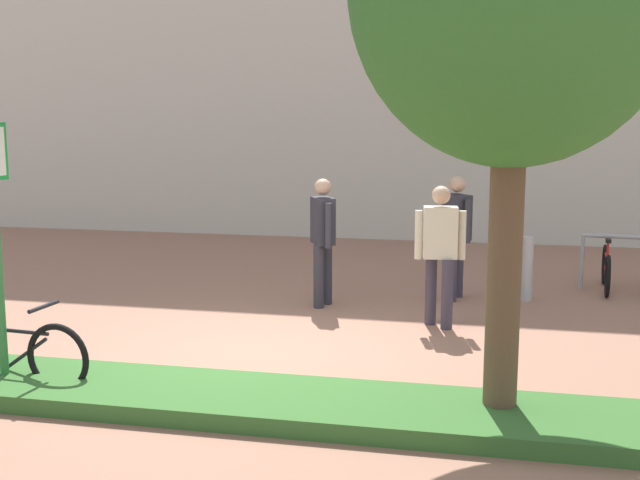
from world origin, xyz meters
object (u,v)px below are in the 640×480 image
(bike_at_sign, at_px, (12,351))
(bollard_steel, at_px, (527,269))
(person_suited_navy, at_px, (456,230))
(person_suited_dark, at_px, (323,234))
(person_casual_tan, at_px, (440,247))

(bike_at_sign, height_order, bollard_steel, bollard_steel)
(bollard_steel, relative_size, person_suited_navy, 0.52)
(bike_at_sign, height_order, person_suited_navy, person_suited_navy)
(person_suited_dark, distance_m, person_suited_navy, 1.89)
(person_casual_tan, distance_m, person_suited_dark, 1.75)
(bollard_steel, distance_m, person_suited_dark, 2.88)
(bollard_steel, xyz_separation_m, person_suited_navy, (-0.97, -0.09, 0.53))
(bike_at_sign, relative_size, person_casual_tan, 0.98)
(bollard_steel, xyz_separation_m, person_suited_dark, (-2.69, -0.87, 0.53))
(bollard_steel, bearing_deg, person_casual_tan, -124.43)
(bike_at_sign, height_order, person_suited_dark, person_suited_dark)
(person_casual_tan, relative_size, person_suited_navy, 1.00)
(bike_at_sign, bearing_deg, bollard_steel, 43.39)
(bollard_steel, xyz_separation_m, person_casual_tan, (-1.10, -1.60, 0.53))
(bike_at_sign, xyz_separation_m, bollard_steel, (4.90, 4.63, 0.10))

